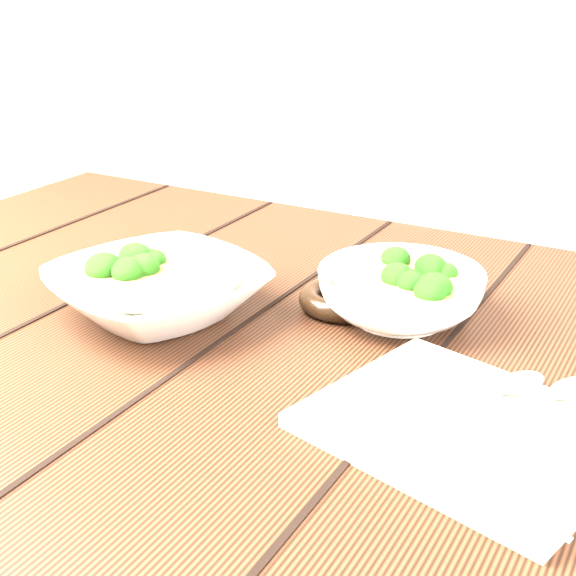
{
  "coord_description": "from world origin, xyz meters",
  "views": [
    {
      "loc": [
        0.39,
        -0.64,
        1.11
      ],
      "look_at": [
        0.03,
        0.0,
        0.8
      ],
      "focal_mm": 50.0,
      "sensor_mm": 36.0,
      "label": 1
    }
  ],
  "objects_px": {
    "table": "(262,427)",
    "soup_bowl_back": "(400,293)",
    "soup_bowl_front": "(158,290)",
    "trivet": "(343,299)",
    "napkin": "(466,428)"
  },
  "relations": [
    {
      "from": "table",
      "to": "soup_bowl_front",
      "type": "relative_size",
      "value": 4.32
    },
    {
      "from": "table",
      "to": "soup_bowl_front",
      "type": "xyz_separation_m",
      "value": [
        -0.11,
        -0.02,
        0.15
      ]
    },
    {
      "from": "soup_bowl_back",
      "to": "napkin",
      "type": "distance_m",
      "value": 0.23
    },
    {
      "from": "soup_bowl_front",
      "to": "napkin",
      "type": "xyz_separation_m",
      "value": [
        0.36,
        -0.07,
        -0.02
      ]
    },
    {
      "from": "table",
      "to": "trivet",
      "type": "xyz_separation_m",
      "value": [
        0.05,
        0.09,
        0.13
      ]
    },
    {
      "from": "soup_bowl_front",
      "to": "trivet",
      "type": "height_order",
      "value": "soup_bowl_front"
    },
    {
      "from": "napkin",
      "to": "table",
      "type": "bearing_deg",
      "value": 174.5
    },
    {
      "from": "trivet",
      "to": "soup_bowl_front",
      "type": "bearing_deg",
      "value": -146.45
    },
    {
      "from": "table",
      "to": "napkin",
      "type": "xyz_separation_m",
      "value": [
        0.25,
        -0.09,
        0.13
      ]
    },
    {
      "from": "napkin",
      "to": "soup_bowl_front",
      "type": "bearing_deg",
      "value": -175.85
    },
    {
      "from": "soup_bowl_front",
      "to": "soup_bowl_back",
      "type": "relative_size",
      "value": 1.51
    },
    {
      "from": "table",
      "to": "soup_bowl_back",
      "type": "distance_m",
      "value": 0.21
    },
    {
      "from": "trivet",
      "to": "napkin",
      "type": "distance_m",
      "value": 0.26
    },
    {
      "from": "soup_bowl_front",
      "to": "napkin",
      "type": "height_order",
      "value": "soup_bowl_front"
    },
    {
      "from": "table",
      "to": "soup_bowl_back",
      "type": "bearing_deg",
      "value": 38.6
    }
  ]
}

